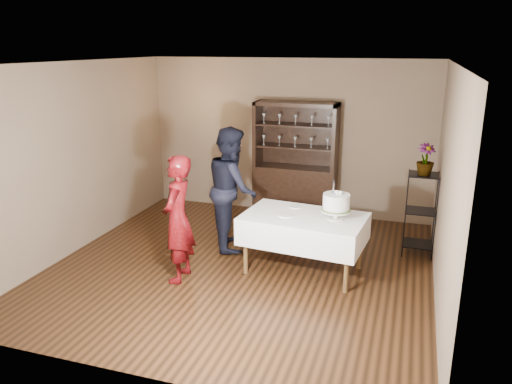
% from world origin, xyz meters
% --- Properties ---
extents(floor, '(5.00, 5.00, 0.00)m').
position_xyz_m(floor, '(0.00, 0.00, 0.00)').
color(floor, black).
rests_on(floor, ground).
extents(ceiling, '(5.00, 5.00, 0.00)m').
position_xyz_m(ceiling, '(0.00, 0.00, 2.70)').
color(ceiling, silver).
rests_on(ceiling, back_wall).
extents(back_wall, '(5.00, 0.02, 2.70)m').
position_xyz_m(back_wall, '(0.00, 2.50, 1.35)').
color(back_wall, brown).
rests_on(back_wall, floor).
extents(wall_left, '(0.02, 5.00, 2.70)m').
position_xyz_m(wall_left, '(-2.50, 0.00, 1.35)').
color(wall_left, brown).
rests_on(wall_left, floor).
extents(wall_right, '(0.02, 5.00, 2.70)m').
position_xyz_m(wall_right, '(2.50, 0.00, 1.35)').
color(wall_right, brown).
rests_on(wall_right, floor).
extents(china_hutch, '(1.40, 0.48, 2.00)m').
position_xyz_m(china_hutch, '(0.20, 2.25, 0.66)').
color(china_hutch, black).
rests_on(china_hutch, floor).
extents(plant_etagere, '(0.42, 0.42, 1.20)m').
position_xyz_m(plant_etagere, '(2.28, 1.20, 0.65)').
color(plant_etagere, black).
rests_on(plant_etagere, floor).
extents(cake_table, '(1.65, 1.12, 0.78)m').
position_xyz_m(cake_table, '(0.83, 0.13, 0.60)').
color(cake_table, silver).
rests_on(cake_table, floor).
extents(woman, '(0.45, 0.63, 1.63)m').
position_xyz_m(woman, '(-0.63, -0.58, 0.82)').
color(woman, '#370505').
rests_on(woman, floor).
extents(man, '(1.00, 1.09, 1.80)m').
position_xyz_m(man, '(-0.37, 0.66, 0.90)').
color(man, black).
rests_on(man, floor).
extents(cake, '(0.42, 0.42, 0.52)m').
position_xyz_m(cake, '(1.24, 0.12, 0.99)').
color(cake, white).
rests_on(cake, cake_table).
extents(plate_near, '(0.21, 0.21, 0.01)m').
position_xyz_m(plate_near, '(0.60, 0.06, 0.79)').
color(plate_near, white).
rests_on(plate_near, cake_table).
extents(plate_far, '(0.19, 0.19, 0.01)m').
position_xyz_m(plate_far, '(0.64, 0.43, 0.79)').
color(plate_far, white).
rests_on(plate_far, cake_table).
extents(potted_plant, '(0.32, 0.32, 0.44)m').
position_xyz_m(potted_plant, '(2.28, 1.16, 1.41)').
color(potted_plant, '#496430').
rests_on(potted_plant, plant_etagere).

